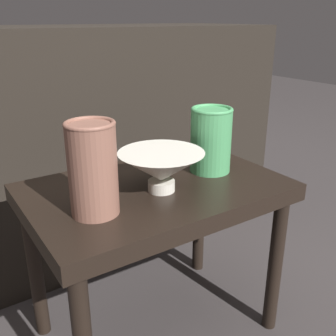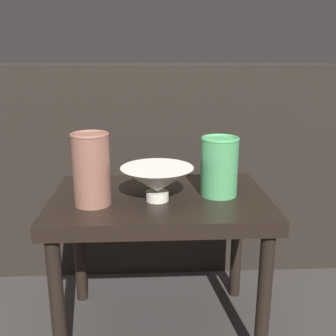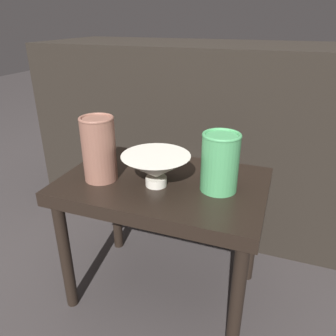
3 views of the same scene
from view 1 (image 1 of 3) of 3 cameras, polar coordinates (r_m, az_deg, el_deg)
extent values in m
plane|color=#383333|center=(1.15, -1.58, -22.11)|extent=(8.00, 8.00, 0.00)
cube|color=black|center=(0.92, -1.82, -3.53)|extent=(0.59, 0.39, 0.04)
cylinder|color=black|center=(1.07, 15.28, -13.50)|extent=(0.04, 0.04, 0.38)
cylinder|color=black|center=(1.07, -18.67, -13.91)|extent=(0.04, 0.04, 0.38)
cylinder|color=black|center=(1.27, 4.52, -7.02)|extent=(0.04, 0.04, 0.38)
cube|color=black|center=(1.41, -13.89, 3.64)|extent=(1.40, 0.50, 0.76)
cylinder|color=silver|center=(0.88, -0.97, -2.56)|extent=(0.06, 0.06, 0.02)
cone|color=silver|center=(0.86, -0.98, 0.21)|extent=(0.19, 0.19, 0.07)
cylinder|color=brown|center=(0.76, -10.85, -0.31)|extent=(0.09, 0.09, 0.18)
torus|color=brown|center=(0.74, -11.34, 6.30)|extent=(0.10, 0.10, 0.01)
cylinder|color=#47995B|center=(0.97, 6.33, 3.89)|extent=(0.10, 0.10, 0.16)
torus|color=#47995B|center=(0.95, 6.51, 8.39)|extent=(0.10, 0.10, 0.01)
camera|label=2|loc=(0.51, 92.36, -0.31)|focal=42.00mm
camera|label=3|loc=(0.75, 65.74, 14.49)|focal=35.00mm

